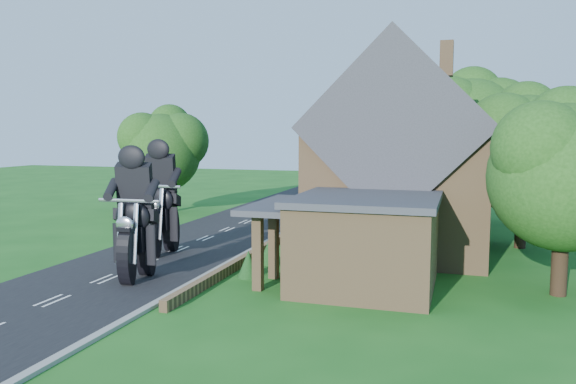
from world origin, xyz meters
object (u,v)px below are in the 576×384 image
(house, at_px, (401,163))
(garden_wall, at_px, (273,243))
(annex, at_px, (363,240))
(motorcycle_follow, at_px, (163,238))
(motorcycle_lead, at_px, (137,261))

(house, bearing_deg, garden_wall, -170.83)
(house, height_order, annex, house)
(house, bearing_deg, motorcycle_follow, -157.89)
(annex, bearing_deg, motorcycle_lead, -166.91)
(garden_wall, xyz_separation_m, annex, (5.57, -5.80, 1.57))
(garden_wall, relative_size, motorcycle_lead, 12.88)
(annex, height_order, motorcycle_lead, annex)
(house, distance_m, motorcycle_lead, 13.19)
(motorcycle_lead, distance_m, motorcycle_follow, 4.70)
(house, bearing_deg, motorcycle_lead, -136.24)
(annex, bearing_deg, garden_wall, 133.84)
(garden_wall, xyz_separation_m, motorcycle_follow, (-4.43, -3.32, 0.62))
(annex, height_order, motorcycle_follow, annex)
(house, relative_size, motorcycle_lead, 6.00)
(garden_wall, distance_m, motorcycle_lead, 8.36)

